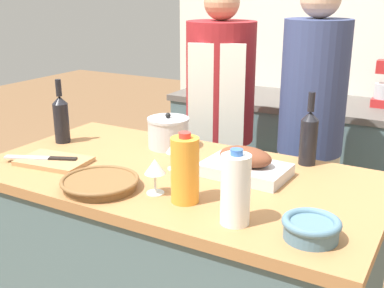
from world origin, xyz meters
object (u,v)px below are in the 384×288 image
stock_pot (168,132)px  wine_bottle_green (61,118)px  person_cook_aproned (220,120)px  wine_bottle_dark (309,136)px  condiment_bottle_short (319,89)px  knife_chef (43,158)px  milk_jug (235,189)px  wine_glass_left (155,168)px  juice_jug (185,170)px  cutting_board (54,161)px  roasting_pan (245,165)px  wine_glass_right (175,148)px  person_cook_guest (311,128)px  wicker_basket (100,183)px  mixing_bowl (311,228)px  condiment_bottle_extra (203,81)px  condiment_bottle_tall (309,90)px

stock_pot → wine_bottle_green: (-0.46, -0.18, 0.05)m
stock_pot → person_cook_aproned: size_ratio=0.11×
wine_bottle_dark → condiment_bottle_short: bearing=103.5°
wine_bottle_dark → knife_chef: 1.06m
milk_jug → wine_glass_left: size_ratio=1.87×
juice_jug → person_cook_aproned: (-0.41, 1.07, -0.14)m
wine_bottle_dark → person_cook_aproned: person_cook_aproned is taller
juice_jug → wine_glass_left: 0.12m
cutting_board → juice_jug: (0.64, -0.05, 0.10)m
cutting_board → wine_bottle_green: bearing=127.0°
roasting_pan → condiment_bottle_short: size_ratio=1.85×
cutting_board → wine_bottle_green: 0.30m
milk_jug → knife_chef: (-0.89, 0.09, -0.09)m
wine_bottle_green → wine_glass_right: 0.63m
condiment_bottle_short → juice_jug: bearing=-88.2°
milk_jug → wine_bottle_dark: wine_bottle_dark is taller
wine_bottle_green → wine_glass_left: size_ratio=2.32×
wine_glass_right → wine_bottle_green: bearing=176.2°
milk_jug → knife_chef: size_ratio=0.82×
person_cook_guest → condiment_bottle_short: bearing=124.9°
roasting_pan → cutting_board: size_ratio=1.09×
wine_bottle_dark → wine_glass_right: size_ratio=2.46×
milk_jug → wicker_basket: bearing=179.5°
knife_chef → mixing_bowl: bearing=-3.9°
wine_bottle_dark → wine_glass_left: (-0.36, -0.54, -0.02)m
wine_glass_right → knife_chef: bearing=-157.7°
wine_glass_right → condiment_bottle_extra: bearing=114.5°
wine_glass_right → wicker_basket: bearing=-113.9°
wine_bottle_dark → mixing_bowl: bearing=-72.2°
roasting_pan → knife_chef: size_ratio=1.14×
cutting_board → person_cook_aproned: person_cook_aproned is taller
juice_jug → person_cook_aproned: bearing=110.7°
wine_bottle_green → wine_bottle_dark: (1.06, 0.27, 0.00)m
condiment_bottle_short → person_cook_aproned: 0.81m
wicker_basket → wine_glass_left: 0.21m
milk_jug → person_cook_aproned: (-0.61, 1.13, -0.14)m
person_cook_guest → stock_pot: bearing=-104.4°
wine_bottle_dark → milk_jug: bearing=-93.5°
wine_glass_left → wine_glass_right: (-0.06, 0.23, -0.01)m
roasting_pan → mixing_bowl: 0.50m
knife_chef → person_cook_guest: person_cook_guest is taller
wicker_basket → stock_pot: (-0.04, 0.51, 0.05)m
condiment_bottle_tall → condiment_bottle_extra: condiment_bottle_extra is taller
mixing_bowl → condiment_bottle_tall: bearing=106.8°
roasting_pan → wine_bottle_green: bearing=-178.1°
wicker_basket → person_cook_aproned: size_ratio=0.17×
roasting_pan → wine_glass_right: 0.28m
condiment_bottle_tall → juice_jug: bearing=-86.5°
wicker_basket → cutting_board: bearing=161.7°
roasting_pan → wicker_basket: size_ratio=1.17×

